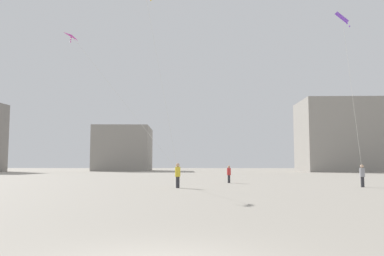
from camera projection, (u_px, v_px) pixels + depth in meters
The scene contains 7 objects.
person_in_yellow at pixel (178, 174), 29.08m from camera, with size 0.40×0.40×1.84m.
person_in_red at pixel (229, 173), 36.47m from camera, with size 0.35×0.35×1.62m.
person_in_grey at pixel (362, 175), 30.08m from camera, with size 0.38×0.38×1.73m.
kite_violet_delta at pixel (343, 21), 25.93m from camera, with size 3.67×5.90×10.52m.
kite_magenta_diamond at pixel (72, 37), 30.75m from camera, with size 9.13×1.40×10.92m.
building_centre_hall at pixel (124, 149), 98.90m from camera, with size 14.03×16.33×10.94m.
building_right_hall at pixel (353, 136), 88.43m from camera, with size 23.56×13.85×15.99m.
Camera 1 is at (0.75, -6.88, 1.81)m, focal length 36.65 mm.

